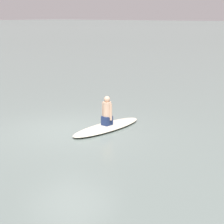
# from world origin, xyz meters

# --- Properties ---
(ground_plane) EXTENTS (400.00, 400.00, 0.00)m
(ground_plane) POSITION_xyz_m (0.00, 0.00, 0.00)
(ground_plane) COLOR slate
(surfboard) EXTENTS (2.87, 0.98, 0.13)m
(surfboard) POSITION_xyz_m (0.80, -0.80, 0.07)
(surfboard) COLOR silver
(surfboard) RESTS_ON ground
(person_paddler) EXTENTS (0.31, 0.39, 0.90)m
(person_paddler) POSITION_xyz_m (0.80, -0.80, 0.54)
(person_paddler) COLOR navy
(person_paddler) RESTS_ON surfboard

